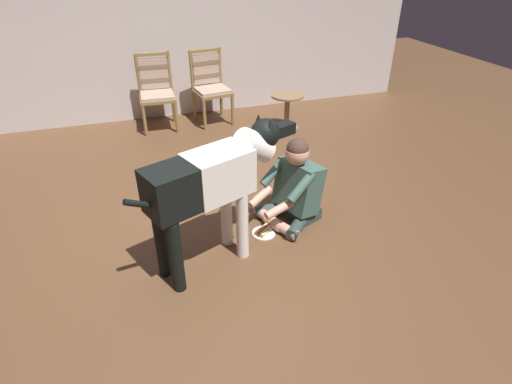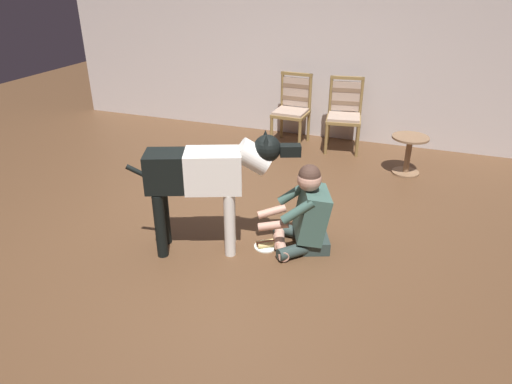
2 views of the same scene
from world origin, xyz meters
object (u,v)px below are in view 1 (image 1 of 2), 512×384
object	(u,v)px
person_sitting_on_floor	(294,189)
hot_dog_on_plate	(264,231)
large_dog	(213,180)
round_side_table	(287,108)
dining_chair_right_of_pair	(210,83)
dining_chair_left_of_pair	(156,88)

from	to	relation	value
person_sitting_on_floor	hot_dog_on_plate	size ratio (longest dim) A/B	3.86
large_dog	round_side_table	world-z (taller)	large_dog
dining_chair_right_of_pair	hot_dog_on_plate	distance (m)	2.87
round_side_table	dining_chair_left_of_pair	bearing A→B (deg)	159.35
large_dog	hot_dog_on_plate	bearing A→B (deg)	21.82
large_dog	round_side_table	xyz separation A→B (m)	(1.54, 2.38, -0.44)
person_sitting_on_floor	hot_dog_on_plate	bearing A→B (deg)	-158.18
large_dog	round_side_table	distance (m)	2.87
dining_chair_right_of_pair	large_dog	world-z (taller)	large_dog
dining_chair_left_of_pair	round_side_table	bearing A→B (deg)	-20.65
person_sitting_on_floor	round_side_table	distance (m)	2.19
dining_chair_left_of_pair	hot_dog_on_plate	distance (m)	2.92
large_dog	dining_chair_right_of_pair	bearing A→B (deg)	78.26
large_dog	hot_dog_on_plate	xyz separation A→B (m)	(0.46, 0.18, -0.70)
dining_chair_left_of_pair	round_side_table	xyz separation A→B (m)	(1.65, -0.62, -0.25)
person_sitting_on_floor	hot_dog_on_plate	distance (m)	0.47
round_side_table	hot_dog_on_plate	bearing A→B (deg)	-116.23
hot_dog_on_plate	large_dog	bearing A→B (deg)	-158.18
dining_chair_left_of_pair	large_dog	world-z (taller)	large_dog
large_dog	round_side_table	bearing A→B (deg)	57.05
dining_chair_left_of_pair	hot_dog_on_plate	bearing A→B (deg)	-78.52
dining_chair_right_of_pair	person_sitting_on_floor	world-z (taller)	dining_chair_right_of_pair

